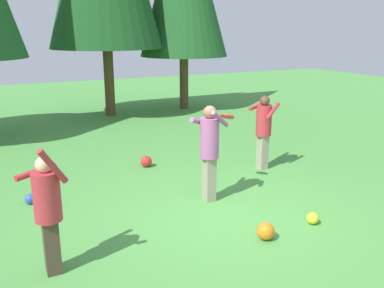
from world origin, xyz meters
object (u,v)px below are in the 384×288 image
object	(u,v)px
person_thrower	(48,205)
person_bystander	(209,145)
ball_orange	(266,231)
person_catcher	(264,126)
ball_red	(146,161)
frisbee	(227,116)
ball_yellow	(313,218)
ball_blue	(30,199)

from	to	relation	value
person_thrower	person_bystander	distance (m)	3.17
ball_orange	person_catcher	bearing A→B (deg)	55.35
person_bystander	ball_red	bearing A→B (deg)	65.49
person_thrower	frisbee	size ratio (longest dim) A/B	4.72
ball_red	ball_yellow	xyz separation A→B (m)	(1.39, -3.94, -0.03)
person_bystander	ball_red	distance (m)	2.54
frisbee	ball_blue	distance (m)	3.91
person_thrower	ball_blue	distance (m)	2.60
person_thrower	ball_orange	bearing A→B (deg)	-33.57
person_catcher	ball_orange	distance (m)	3.45
person_thrower	ball_red	xyz separation A→B (m)	(2.59, 3.51, -0.81)
frisbee	ball_red	xyz separation A→B (m)	(-0.95, 1.95, -1.32)
person_catcher	person_bystander	bearing A→B (deg)	2.08
person_catcher	ball_yellow	xyz separation A→B (m)	(-0.91, -2.67, -0.88)
person_thrower	ball_orange	size ratio (longest dim) A/B	6.46
ball_blue	ball_yellow	world-z (taller)	ball_yellow
ball_red	ball_blue	distance (m)	2.82
ball_blue	ball_orange	size ratio (longest dim) A/B	0.71
frisbee	person_bystander	bearing A→B (deg)	-146.80
person_catcher	frisbee	distance (m)	1.59
person_thrower	person_catcher	xyz separation A→B (m)	(4.89, 2.24, 0.05)
person_thrower	ball_red	size ratio (longest dim) A/B	6.68
frisbee	ball_yellow	distance (m)	2.45
ball_red	ball_blue	size ratio (longest dim) A/B	1.36
ball_orange	ball_blue	bearing A→B (deg)	135.40
frisbee	ball_blue	xyz separation A→B (m)	(-3.56, 0.90, -1.35)
person_bystander	ball_yellow	bearing A→B (deg)	-90.44
person_catcher	frisbee	xyz separation A→B (m)	(-1.36, -0.68, 0.47)
ball_red	ball_yellow	bearing A→B (deg)	-70.57
frisbee	ball_yellow	size ratio (longest dim) A/B	1.89
person_catcher	ball_yellow	distance (m)	2.96
ball_blue	ball_red	bearing A→B (deg)	21.89
frisbee	ball_blue	size ratio (longest dim) A/B	1.93
person_thrower	ball_blue	size ratio (longest dim) A/B	9.11
person_thrower	ball_red	world-z (taller)	person_thrower
person_thrower	person_catcher	distance (m)	5.38
ball_red	frisbee	bearing A→B (deg)	-64.09
person_bystander	person_thrower	bearing A→B (deg)	168.63
person_thrower	ball_blue	bearing A→B (deg)	66.76
person_bystander	person_catcher	bearing A→B (deg)	-4.49
ball_yellow	ball_orange	world-z (taller)	ball_orange
ball_yellow	ball_orange	distance (m)	0.99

